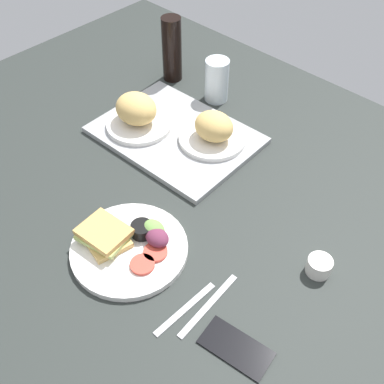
{
  "coord_description": "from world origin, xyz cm",
  "views": [
    {
      "loc": [
        58.75,
        -56.67,
        89.46
      ],
      "look_at": [
        2.0,
        3.0,
        4.0
      ],
      "focal_mm": 44.53,
      "sensor_mm": 36.0,
      "label": 1
    }
  ],
  "objects_px": {
    "bread_plate_far": "(213,131)",
    "fork": "(185,309)",
    "cell_phone": "(236,347)",
    "plate_with_salad": "(128,244)",
    "espresso_cup": "(319,266)",
    "knife": "(208,305)",
    "serving_tray": "(175,135)",
    "bread_plate_near": "(137,113)",
    "drinking_glass": "(217,80)",
    "soda_bottle": "(172,49)"
  },
  "relations": [
    {
      "from": "plate_with_salad",
      "to": "espresso_cup",
      "type": "height_order",
      "value": "plate_with_salad"
    },
    {
      "from": "bread_plate_near",
      "to": "plate_with_salad",
      "type": "bearing_deg",
      "value": -44.9
    },
    {
      "from": "espresso_cup",
      "to": "knife",
      "type": "xyz_separation_m",
      "value": [
        -0.12,
        -0.23,
        -0.02
      ]
    },
    {
      "from": "soda_bottle",
      "to": "fork",
      "type": "distance_m",
      "value": 0.89
    },
    {
      "from": "espresso_cup",
      "to": "knife",
      "type": "distance_m",
      "value": 0.26
    },
    {
      "from": "bread_plate_near",
      "to": "fork",
      "type": "height_order",
      "value": "bread_plate_near"
    },
    {
      "from": "plate_with_salad",
      "to": "bread_plate_far",
      "type": "bearing_deg",
      "value": 104.46
    },
    {
      "from": "bread_plate_near",
      "to": "knife",
      "type": "distance_m",
      "value": 0.63
    },
    {
      "from": "cell_phone",
      "to": "plate_with_salad",
      "type": "bearing_deg",
      "value": 168.81
    },
    {
      "from": "bread_plate_far",
      "to": "espresso_cup",
      "type": "distance_m",
      "value": 0.49
    },
    {
      "from": "bread_plate_far",
      "to": "soda_bottle",
      "type": "xyz_separation_m",
      "value": [
        -0.33,
        0.17,
        0.05
      ]
    },
    {
      "from": "bread_plate_near",
      "to": "bread_plate_far",
      "type": "distance_m",
      "value": 0.23
    },
    {
      "from": "bread_plate_near",
      "to": "plate_with_salad",
      "type": "distance_m",
      "value": 0.45
    },
    {
      "from": "bread_plate_far",
      "to": "cell_phone",
      "type": "distance_m",
      "value": 0.62
    },
    {
      "from": "bread_plate_near",
      "to": "knife",
      "type": "bearing_deg",
      "value": -28.41
    },
    {
      "from": "fork",
      "to": "bread_plate_far",
      "type": "bearing_deg",
      "value": 37.2
    },
    {
      "from": "knife",
      "to": "cell_phone",
      "type": "distance_m",
      "value": 0.11
    },
    {
      "from": "serving_tray",
      "to": "espresso_cup",
      "type": "height_order",
      "value": "espresso_cup"
    },
    {
      "from": "serving_tray",
      "to": "fork",
      "type": "xyz_separation_m",
      "value": [
        0.42,
        -0.39,
        -0.01
      ]
    },
    {
      "from": "soda_bottle",
      "to": "espresso_cup",
      "type": "xyz_separation_m",
      "value": [
        0.79,
        -0.33,
        -0.09
      ]
    },
    {
      "from": "plate_with_salad",
      "to": "knife",
      "type": "relative_size",
      "value": 1.44
    },
    {
      "from": "soda_bottle",
      "to": "bread_plate_far",
      "type": "bearing_deg",
      "value": -26.76
    },
    {
      "from": "drinking_glass",
      "to": "espresso_cup",
      "type": "xyz_separation_m",
      "value": [
        0.61,
        -0.34,
        -0.05
      ]
    },
    {
      "from": "bread_plate_far",
      "to": "fork",
      "type": "height_order",
      "value": "bread_plate_far"
    },
    {
      "from": "bread_plate_far",
      "to": "drinking_glass",
      "type": "bearing_deg",
      "value": 129.27
    },
    {
      "from": "serving_tray",
      "to": "drinking_glass",
      "type": "height_order",
      "value": "drinking_glass"
    },
    {
      "from": "cell_phone",
      "to": "bread_plate_far",
      "type": "bearing_deg",
      "value": 127.78
    },
    {
      "from": "bread_plate_near",
      "to": "serving_tray",
      "type": "bearing_deg",
      "value": 25.09
    },
    {
      "from": "serving_tray",
      "to": "drinking_glass",
      "type": "distance_m",
      "value": 0.24
    },
    {
      "from": "fork",
      "to": "knife",
      "type": "bearing_deg",
      "value": -35.28
    },
    {
      "from": "drinking_glass",
      "to": "fork",
      "type": "bearing_deg",
      "value": -53.3
    },
    {
      "from": "bread_plate_near",
      "to": "fork",
      "type": "distance_m",
      "value": 0.63
    },
    {
      "from": "espresso_cup",
      "to": "plate_with_salad",
      "type": "bearing_deg",
      "value": -144.9
    },
    {
      "from": "knife",
      "to": "fork",
      "type": "bearing_deg",
      "value": 139.01
    },
    {
      "from": "knife",
      "to": "cell_phone",
      "type": "relative_size",
      "value": 1.32
    },
    {
      "from": "fork",
      "to": "knife",
      "type": "xyz_separation_m",
      "value": [
        0.03,
        0.04,
        0.0
      ]
    },
    {
      "from": "bread_plate_near",
      "to": "espresso_cup",
      "type": "bearing_deg",
      "value": -5.48
    },
    {
      "from": "serving_tray",
      "to": "bread_plate_near",
      "type": "height_order",
      "value": "bread_plate_near"
    },
    {
      "from": "bread_plate_far",
      "to": "espresso_cup",
      "type": "height_order",
      "value": "bread_plate_far"
    },
    {
      "from": "plate_with_salad",
      "to": "drinking_glass",
      "type": "bearing_deg",
      "value": 113.09
    },
    {
      "from": "bread_plate_far",
      "to": "fork",
      "type": "distance_m",
      "value": 0.54
    },
    {
      "from": "bread_plate_far",
      "to": "fork",
      "type": "relative_size",
      "value": 1.14
    },
    {
      "from": "serving_tray",
      "to": "bread_plate_near",
      "type": "distance_m",
      "value": 0.13
    },
    {
      "from": "plate_with_salad",
      "to": "drinking_glass",
      "type": "distance_m",
      "value": 0.64
    },
    {
      "from": "bread_plate_far",
      "to": "espresso_cup",
      "type": "relative_size",
      "value": 3.45
    },
    {
      "from": "fork",
      "to": "cell_phone",
      "type": "height_order",
      "value": "cell_phone"
    },
    {
      "from": "bread_plate_near",
      "to": "espresso_cup",
      "type": "relative_size",
      "value": 3.47
    },
    {
      "from": "serving_tray",
      "to": "knife",
      "type": "relative_size",
      "value": 2.37
    },
    {
      "from": "bread_plate_near",
      "to": "espresso_cup",
      "type": "distance_m",
      "value": 0.68
    },
    {
      "from": "serving_tray",
      "to": "cell_phone",
      "type": "relative_size",
      "value": 3.13
    }
  ]
}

